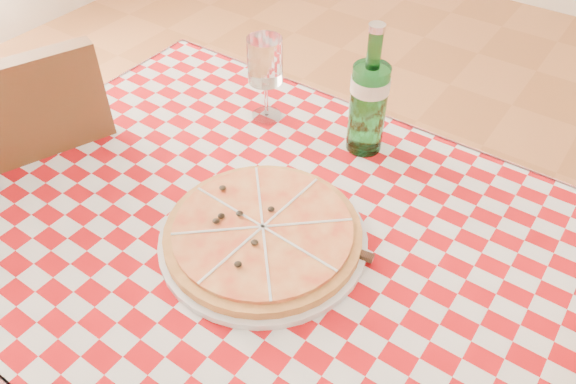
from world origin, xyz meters
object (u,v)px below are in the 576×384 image
at_px(pizza_plate, 263,232).
at_px(water_bottle, 370,91).
at_px(wine_glass, 266,79).
at_px(chair_far, 28,202).
at_px(dining_table, 279,274).

bearing_deg(pizza_plate, water_bottle, 88.05).
xyz_separation_m(pizza_plate, wine_glass, (-0.22, 0.31, 0.07)).
bearing_deg(water_bottle, chair_far, -147.33).
relative_size(chair_far, wine_glass, 5.03).
distance_m(chair_far, wine_glass, 0.66).
bearing_deg(chair_far, pizza_plate, -151.13).
xyz_separation_m(dining_table, wine_glass, (-0.24, 0.29, 0.20)).
bearing_deg(wine_glass, pizza_plate, -54.27).
xyz_separation_m(dining_table, pizza_plate, (-0.02, -0.02, 0.12)).
height_order(pizza_plate, water_bottle, water_bottle).
height_order(dining_table, wine_glass, wine_glass).
height_order(dining_table, chair_far, chair_far).
height_order(chair_far, wine_glass, chair_far).
relative_size(water_bottle, wine_glass, 1.45).
bearing_deg(water_bottle, wine_glass, -172.99).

